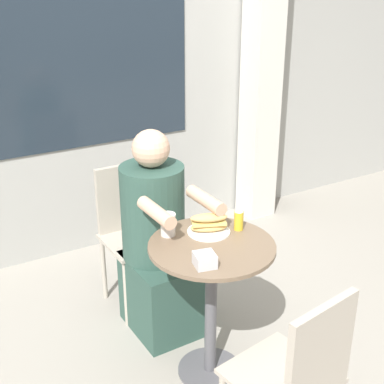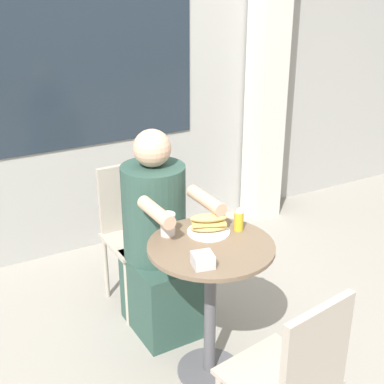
{
  "view_description": "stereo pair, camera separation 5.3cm",
  "coord_description": "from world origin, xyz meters",
  "px_view_note": "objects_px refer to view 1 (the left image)",
  "views": [
    {
      "loc": [
        -1.2,
        -1.86,
        1.96
      ],
      "look_at": [
        0.0,
        0.18,
        0.95
      ],
      "focal_mm": 50.0,
      "sensor_mm": 36.0,
      "label": 1
    },
    {
      "loc": [
        -1.15,
        -1.89,
        1.96
      ],
      "look_at": [
        0.0,
        0.18,
        0.95
      ],
      "focal_mm": 50.0,
      "sensor_mm": 36.0,
      "label": 2
    }
  ],
  "objects_px": {
    "cafe_table": "(211,283)",
    "drink_cup": "(168,224)",
    "diner_chair": "(131,223)",
    "empty_chair_across": "(300,372)",
    "seated_diner": "(157,248)",
    "condiment_bottle": "(239,218)",
    "sandwich_on_plate": "(209,225)"
  },
  "relations": [
    {
      "from": "sandwich_on_plate",
      "to": "seated_diner",
      "type": "bearing_deg",
      "value": 104.78
    },
    {
      "from": "drink_cup",
      "to": "cafe_table",
      "type": "bearing_deg",
      "value": -55.07
    },
    {
      "from": "seated_diner",
      "to": "condiment_bottle",
      "type": "distance_m",
      "value": 0.58
    },
    {
      "from": "sandwich_on_plate",
      "to": "condiment_bottle",
      "type": "xyz_separation_m",
      "value": [
        0.14,
        -0.05,
        0.02
      ]
    },
    {
      "from": "diner_chair",
      "to": "sandwich_on_plate",
      "type": "xyz_separation_m",
      "value": [
        0.1,
        -0.73,
        0.27
      ]
    },
    {
      "from": "empty_chair_across",
      "to": "drink_cup",
      "type": "xyz_separation_m",
      "value": [
        -0.11,
        0.86,
        0.29
      ]
    },
    {
      "from": "empty_chair_across",
      "to": "drink_cup",
      "type": "distance_m",
      "value": 0.92
    },
    {
      "from": "diner_chair",
      "to": "sandwich_on_plate",
      "type": "bearing_deg",
      "value": 96.99
    },
    {
      "from": "drink_cup",
      "to": "seated_diner",
      "type": "bearing_deg",
      "value": 74.3
    },
    {
      "from": "seated_diner",
      "to": "condiment_bottle",
      "type": "height_order",
      "value": "seated_diner"
    },
    {
      "from": "seated_diner",
      "to": "condiment_bottle",
      "type": "bearing_deg",
      "value": 118.71
    },
    {
      "from": "empty_chair_across",
      "to": "drink_cup",
      "type": "bearing_deg",
      "value": 88.31
    },
    {
      "from": "diner_chair",
      "to": "seated_diner",
      "type": "distance_m",
      "value": 0.35
    },
    {
      "from": "empty_chair_across",
      "to": "condiment_bottle",
      "type": "xyz_separation_m",
      "value": [
        0.22,
        0.74,
        0.29
      ]
    },
    {
      "from": "empty_chair_across",
      "to": "drink_cup",
      "type": "height_order",
      "value": "empty_chair_across"
    },
    {
      "from": "cafe_table",
      "to": "condiment_bottle",
      "type": "bearing_deg",
      "value": 18.18
    },
    {
      "from": "cafe_table",
      "to": "drink_cup",
      "type": "height_order",
      "value": "drink_cup"
    },
    {
      "from": "cafe_table",
      "to": "seated_diner",
      "type": "xyz_separation_m",
      "value": [
        -0.05,
        0.49,
        -0.03
      ]
    },
    {
      "from": "diner_chair",
      "to": "drink_cup",
      "type": "bearing_deg",
      "value": 81.73
    },
    {
      "from": "seated_diner",
      "to": "sandwich_on_plate",
      "type": "bearing_deg",
      "value": 103.77
    },
    {
      "from": "seated_diner",
      "to": "empty_chair_across",
      "type": "relative_size",
      "value": 1.36
    },
    {
      "from": "seated_diner",
      "to": "drink_cup",
      "type": "relative_size",
      "value": 10.56
    },
    {
      "from": "cafe_table",
      "to": "sandwich_on_plate",
      "type": "height_order",
      "value": "sandwich_on_plate"
    },
    {
      "from": "diner_chair",
      "to": "sandwich_on_plate",
      "type": "height_order",
      "value": "diner_chair"
    },
    {
      "from": "empty_chair_across",
      "to": "sandwich_on_plate",
      "type": "bearing_deg",
      "value": 75.61
    },
    {
      "from": "diner_chair",
      "to": "drink_cup",
      "type": "height_order",
      "value": "diner_chair"
    },
    {
      "from": "seated_diner",
      "to": "drink_cup",
      "type": "height_order",
      "value": "seated_diner"
    },
    {
      "from": "sandwich_on_plate",
      "to": "drink_cup",
      "type": "xyz_separation_m",
      "value": [
        -0.18,
        0.08,
        0.01
      ]
    },
    {
      "from": "diner_chair",
      "to": "condiment_bottle",
      "type": "xyz_separation_m",
      "value": [
        0.25,
        -0.77,
        0.29
      ]
    },
    {
      "from": "sandwich_on_plate",
      "to": "condiment_bottle",
      "type": "height_order",
      "value": "condiment_bottle"
    },
    {
      "from": "seated_diner",
      "to": "drink_cup",
      "type": "xyz_separation_m",
      "value": [
        -0.09,
        -0.3,
        0.3
      ]
    },
    {
      "from": "diner_chair",
      "to": "condiment_bottle",
      "type": "height_order",
      "value": "condiment_bottle"
    }
  ]
}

